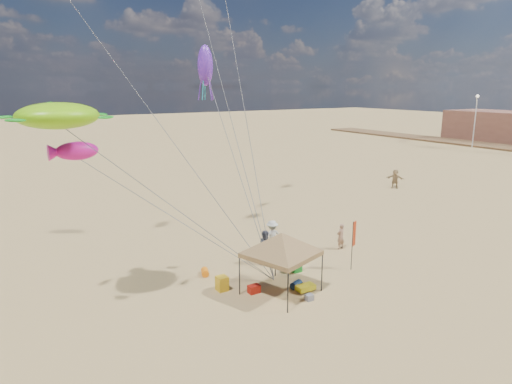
% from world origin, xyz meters
% --- Properties ---
extents(ground, '(280.00, 280.00, 0.00)m').
position_xyz_m(ground, '(0.00, 0.00, 0.00)').
color(ground, tan).
rests_on(ground, ground).
extents(canopy_tent, '(5.26, 5.26, 3.42)m').
position_xyz_m(canopy_tent, '(-0.96, -0.76, 2.85)').
color(canopy_tent, black).
rests_on(canopy_tent, ground).
extents(feather_flag, '(0.38, 0.18, 2.66)m').
position_xyz_m(feather_flag, '(3.91, -0.41, 1.79)').
color(feather_flag, black).
rests_on(feather_flag, ground).
extents(cooler_red, '(0.54, 0.38, 0.38)m').
position_xyz_m(cooler_red, '(-2.04, -0.10, 0.19)').
color(cooler_red, '#AB190D').
rests_on(cooler_red, ground).
extents(cooler_blue, '(0.54, 0.38, 0.38)m').
position_xyz_m(cooler_blue, '(1.86, 2.01, 0.19)').
color(cooler_blue, '#1415AA').
rests_on(cooler_blue, ground).
extents(bag_navy, '(0.69, 0.54, 0.36)m').
position_xyz_m(bag_navy, '(-0.05, -0.74, 0.18)').
color(bag_navy, '#0D203A').
rests_on(bag_navy, ground).
extents(bag_orange, '(0.54, 0.69, 0.36)m').
position_xyz_m(bag_orange, '(-3.12, 2.94, 0.18)').
color(bag_orange, orange).
rests_on(bag_orange, ground).
extents(chair_green, '(0.50, 0.50, 0.70)m').
position_xyz_m(chair_green, '(1.14, 0.90, 0.35)').
color(chair_green, '#178021').
rests_on(chair_green, ground).
extents(chair_yellow, '(0.50, 0.50, 0.70)m').
position_xyz_m(chair_yellow, '(-3.19, 0.93, 0.35)').
color(chair_yellow, gold).
rests_on(chair_yellow, ground).
extents(crate_grey, '(0.34, 0.30, 0.28)m').
position_xyz_m(crate_grey, '(-0.31, -2.07, 0.14)').
color(crate_grey, slate).
rests_on(crate_grey, ground).
extents(beach_cart, '(0.90, 0.50, 0.24)m').
position_xyz_m(beach_cart, '(0.12, -1.25, 0.20)').
color(beach_cart, gold).
rests_on(beach_cart, ground).
extents(person_near_a, '(0.61, 0.44, 1.56)m').
position_xyz_m(person_near_a, '(5.43, 2.21, 0.78)').
color(person_near_a, tan).
rests_on(person_near_a, ground).
extents(person_near_b, '(1.13, 1.03, 1.88)m').
position_xyz_m(person_near_b, '(0.41, 2.64, 0.94)').
color(person_near_b, '#343947').
rests_on(person_near_b, ground).
extents(person_near_c, '(1.30, 0.83, 1.91)m').
position_xyz_m(person_near_c, '(1.68, 3.93, 0.95)').
color(person_near_c, beige).
rests_on(person_near_c, ground).
extents(person_far_c, '(1.43, 1.70, 1.83)m').
position_xyz_m(person_far_c, '(21.14, 11.94, 0.92)').
color(person_far_c, tan).
rests_on(person_far_c, ground).
extents(building_north, '(10.00, 14.00, 5.20)m').
position_xyz_m(building_north, '(67.00, 30.00, 2.60)').
color(building_north, '#8C5947').
rests_on(building_north, ground).
extents(lamp_north, '(0.50, 0.50, 8.25)m').
position_xyz_m(lamp_north, '(55.00, 26.00, 5.52)').
color(lamp_north, silver).
rests_on(lamp_north, ground).
extents(turtle_kite, '(3.46, 2.95, 1.04)m').
position_xyz_m(turtle_kite, '(-9.48, 2.23, 8.35)').
color(turtle_kite, '#7AD30C').
rests_on(turtle_kite, ground).
extents(fish_kite, '(1.91, 1.19, 0.79)m').
position_xyz_m(fish_kite, '(-8.69, 3.44, 6.78)').
color(fish_kite, '#DF139F').
rests_on(fish_kite, ground).
extents(squid_kite, '(1.11, 1.11, 2.42)m').
position_xyz_m(squid_kite, '(0.08, 8.97, 10.69)').
color(squid_kite, '#702ED0').
rests_on(squid_kite, ground).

